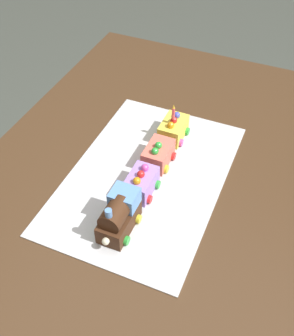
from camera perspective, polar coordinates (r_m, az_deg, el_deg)
name	(u,v)px	position (r m, az deg, el deg)	size (l,w,h in m)	color
ground_plane	(155,309)	(1.74, 1.03, -18.63)	(8.00, 8.00, 0.00)	#474C44
dining_table	(157,206)	(1.21, 1.42, -5.25)	(1.40, 1.00, 0.74)	#4C331E
cake_board	(147,176)	(1.14, 0.00, -1.14)	(0.60, 0.40, 0.00)	silver
cake_locomotive	(119,215)	(0.99, -3.86, -6.41)	(0.14, 0.08, 0.12)	#472816
cake_car_tanker_lavender	(141,183)	(1.08, -0.82, -2.06)	(0.10, 0.08, 0.07)	#AD84E0
cake_car_hopper_coral	(158,154)	(1.15, 1.53, 1.87)	(0.10, 0.08, 0.07)	#F27260
cake_car_gondola_lemon	(173,129)	(1.24, 3.61, 5.35)	(0.10, 0.08, 0.07)	#F4E04C
birthday_candle	(173,112)	(1.19, 3.63, 7.61)	(0.01, 0.01, 0.05)	#F24C59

